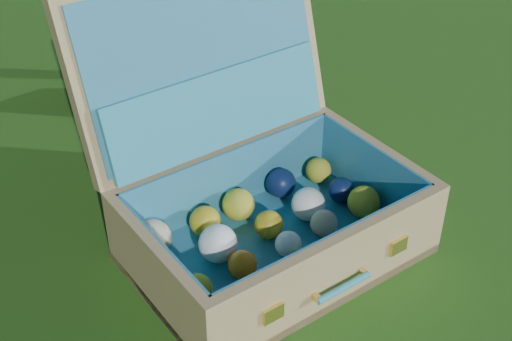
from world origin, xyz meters
name	(u,v)px	position (x,y,z in m)	size (l,w,h in m)	color
ground	(198,249)	(0.00, 0.00, 0.00)	(60.00, 60.00, 0.00)	#215114
suitcase	(250,176)	(0.13, -0.01, 0.16)	(0.65, 0.61, 0.58)	tan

